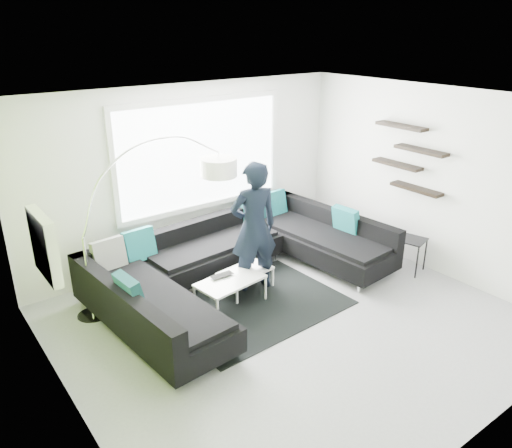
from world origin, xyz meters
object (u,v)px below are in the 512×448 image
Objects in this scene: sectional_sofa at (246,265)px; laptop at (224,277)px; arc_lamp at (83,238)px; person at (254,227)px; coffee_table at (238,285)px; side_table at (410,255)px.

sectional_sofa is 12.92× the size of laptop.
sectional_sofa is 1.87× the size of arc_lamp.
person reaches higher than laptop.
arc_lamp reaches higher than coffee_table.
laptop is (-0.47, -0.12, 0.01)m from sectional_sofa.
sectional_sofa reaches higher than side_table.
coffee_table is 2.76m from side_table.
arc_lamp is at bearing 159.01° from sectional_sofa.
person is (2.17, -0.61, -0.19)m from arc_lamp.
person is at bearing -13.76° from sectional_sofa.
laptop is at bearing 172.26° from coffee_table.
person reaches higher than side_table.
side_table is at bearing -28.52° from sectional_sofa.
sectional_sofa reaches higher than coffee_table.
arc_lamp is at bearing 159.75° from side_table.
laptop is (1.59, -0.71, -0.75)m from arc_lamp.
arc_lamp is at bearing 150.98° from coffee_table.
person is at bearing 8.80° from coffee_table.
coffee_table is at bearing 1.36° from laptop.
laptop is at bearing 162.07° from side_table.
coffee_table is at bearing -9.91° from arc_lamp.
person is 0.81m from laptop.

